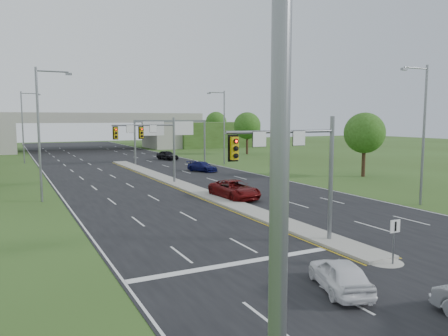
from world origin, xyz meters
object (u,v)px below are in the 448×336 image
keep_right_sign (394,234)px  car_far_c (167,155)px  signal_mast_near (299,160)px  car_far_a (235,189)px  car_white (340,274)px  sign_gantry (170,129)px  car_far_b (202,167)px  signal_mast_far (153,139)px  overpass (87,134)px

keep_right_sign → car_far_c: size_ratio=0.48×
signal_mast_near → car_far_a: 15.20m
keep_right_sign → car_white: keep_right_sign is taller
keep_right_sign → sign_gantry: bearing=82.3°
car_far_c → sign_gantry: bearing=-119.6°
sign_gantry → car_far_c: (1.49, 5.70, -4.45)m
sign_gantry → car_far_b: size_ratio=2.61×
signal_mast_far → car_far_b: (9.10, 8.14, -4.06)m
signal_mast_near → car_far_a: size_ratio=1.25×
car_white → car_far_b: 40.36m
signal_mast_far → car_white: 30.98m
keep_right_sign → car_far_c: (8.17, 55.15, -0.72)m
signal_mast_near → car_white: signal_mast_near is taller
overpass → car_white: size_ratio=20.63×
signal_mast_far → car_far_c: (10.43, 25.69, -3.93)m
car_white → car_far_c: 57.71m
sign_gantry → car_far_a: size_ratio=2.06×
signal_mast_far → car_far_c: signal_mast_far is taller
signal_mast_far → car_white: signal_mast_far is taller
overpass → keep_right_sign: bearing=-90.0°
signal_mast_far → overpass: (2.26, 55.07, -1.17)m
keep_right_sign → car_far_a: 18.72m
signal_mast_far → car_far_b: signal_mast_far is taller
signal_mast_near → car_far_a: (3.76, 14.19, -3.93)m
signal_mast_near → sign_gantry: bearing=78.8°
signal_mast_far → car_white: (-2.04, -30.65, -4.04)m
signal_mast_near → sign_gantry: signal_mast_near is taller
overpass → car_far_a: 65.96m
car_far_a → car_far_b: 19.69m
sign_gantry → car_far_c: sign_gantry is taller
signal_mast_near → car_white: (-2.04, -5.65, -4.04)m
signal_mast_far → keep_right_sign: (2.26, -29.45, -3.21)m
signal_mast_near → overpass: 80.11m
car_far_c → car_far_b: bearing=-109.3°
car_far_c → car_far_a: bearing=-115.3°
keep_right_sign → sign_gantry: (6.68, 49.45, 3.72)m
sign_gantry → car_white: size_ratio=2.99×
overpass → car_white: overpass is taller
sign_gantry → car_white: 52.02m
car_far_a → car_far_c: 37.11m
keep_right_sign → sign_gantry: 50.04m
keep_right_sign → signal_mast_near: bearing=116.9°
signal_mast_far → car_far_a: bearing=-70.8°
car_far_b → signal_mast_far: bearing=-160.6°
signal_mast_far → sign_gantry: bearing=65.9°
signal_mast_far → car_far_a: size_ratio=1.25×
keep_right_sign → car_far_a: keep_right_sign is taller
signal_mast_near → car_far_c: size_ratio=1.54×
keep_right_sign → sign_gantry: size_ratio=0.19×
keep_right_sign → overpass: overpass is taller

